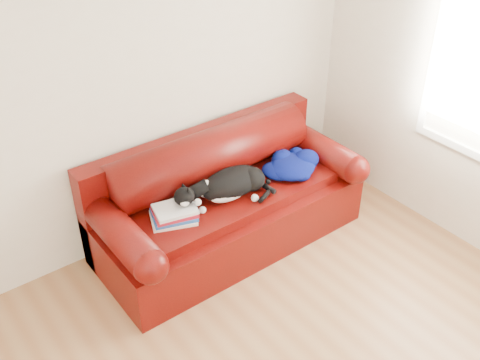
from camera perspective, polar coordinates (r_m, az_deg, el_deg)
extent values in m
cube|color=beige|center=(3.99, -14.32, 8.24)|extent=(4.50, 0.02, 2.60)
cube|color=#3B0204|center=(4.48, -1.16, -3.94)|extent=(2.10, 0.90, 0.42)
cube|color=#3B0204|center=(4.31, -0.81, -1.74)|extent=(1.66, 0.62, 0.10)
cylinder|color=black|center=(4.05, -9.22, -13.17)|extent=(0.06, 0.06, 0.05)
cylinder|color=black|center=(4.91, 9.99, -3.44)|extent=(0.06, 0.06, 0.05)
cylinder|color=black|center=(4.49, -13.41, -8.05)|extent=(0.06, 0.06, 0.05)
cylinder|color=black|center=(5.28, 4.89, -0.01)|extent=(0.06, 0.06, 0.05)
cube|color=#3B0204|center=(4.60, -3.85, 0.38)|extent=(2.10, 0.18, 0.85)
cylinder|color=#3B0204|center=(4.39, -3.17, 2.53)|extent=(1.70, 0.40, 0.40)
cylinder|color=#3B0204|center=(3.92, -12.28, -5.08)|extent=(0.24, 0.88, 0.24)
sphere|color=#3B0204|center=(3.62, -9.10, -8.64)|extent=(0.24, 0.24, 0.24)
cylinder|color=#3B0204|center=(4.81, 7.78, 3.34)|extent=(0.24, 0.88, 0.24)
sphere|color=#3B0204|center=(4.56, 11.60, 1.06)|extent=(0.24, 0.24, 0.24)
cube|color=silver|center=(4.02, -6.67, -3.83)|extent=(0.38, 0.34, 0.02)
cube|color=white|center=(4.02, -6.67, -3.83)|extent=(0.37, 0.33, 0.02)
cube|color=#2056AD|center=(4.01, -6.70, -3.54)|extent=(0.37, 0.32, 0.02)
cube|color=white|center=(4.01, -6.70, -3.54)|extent=(0.35, 0.31, 0.02)
cube|color=#AD1324|center=(3.99, -6.72, -3.26)|extent=(0.35, 0.30, 0.02)
cube|color=white|center=(3.99, -6.72, -3.26)|extent=(0.33, 0.29, 0.02)
cube|color=silver|center=(3.98, -6.74, -2.97)|extent=(0.33, 0.28, 0.02)
cube|color=white|center=(3.98, -6.74, -2.97)|extent=(0.32, 0.27, 0.02)
ellipsoid|color=black|center=(4.19, -0.86, -0.30)|extent=(0.58, 0.45, 0.21)
ellipsoid|color=silver|center=(4.16, -0.94, -1.25)|extent=(0.39, 0.28, 0.13)
ellipsoid|color=silver|center=(4.12, -3.45, -0.90)|extent=(0.18, 0.18, 0.13)
ellipsoid|color=black|center=(4.24, 1.15, -0.08)|extent=(0.27, 0.27, 0.18)
ellipsoid|color=black|center=(4.09, -5.41, -0.21)|extent=(0.19, 0.19, 0.13)
ellipsoid|color=silver|center=(4.06, -5.34, -0.78)|extent=(0.09, 0.08, 0.05)
sphere|color=#BF7272|center=(4.05, -5.48, -0.87)|extent=(0.02, 0.02, 0.02)
cone|color=black|center=(4.03, -5.13, 0.27)|extent=(0.07, 0.07, 0.06)
cone|color=black|center=(4.09, -5.32, 0.81)|extent=(0.07, 0.07, 0.06)
cylinder|color=black|center=(4.27, 2.71, -0.73)|extent=(0.05, 0.18, 0.05)
sphere|color=silver|center=(4.15, -3.94, -2.15)|extent=(0.05, 0.05, 0.05)
sphere|color=silver|center=(4.17, 1.51, -1.84)|extent=(0.05, 0.05, 0.05)
ellipsoid|color=#040245|center=(4.48, 5.32, 1.44)|extent=(0.49, 0.46, 0.13)
ellipsoid|color=#040245|center=(4.56, 6.70, 2.13)|extent=(0.30, 0.27, 0.15)
ellipsoid|color=#040245|center=(4.44, 3.92, 0.97)|extent=(0.31, 0.34, 0.10)
ellipsoid|color=#040245|center=(4.55, 4.28, 2.21)|extent=(0.24, 0.21, 0.15)
ellipsoid|color=#040245|center=(4.42, 6.17, 0.66)|extent=(0.20, 0.20, 0.10)
ellipsoid|color=silver|center=(4.50, 6.52, 1.77)|extent=(0.19, 0.11, 0.04)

